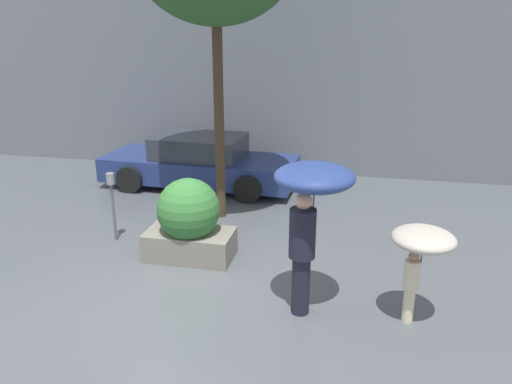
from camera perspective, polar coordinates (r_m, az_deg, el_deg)
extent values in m
plane|color=#51565B|center=(7.69, -9.42, -10.78)|extent=(40.00, 40.00, 0.00)
cube|color=slate|center=(12.96, 0.60, 15.52)|extent=(18.00, 0.30, 6.00)
cube|color=gray|center=(8.48, -7.55, -5.95)|extent=(1.45, 0.78, 0.47)
sphere|color=#337033|center=(8.23, -7.73, -2.00)|extent=(1.04, 1.04, 1.04)
cylinder|color=#1E1E2D|center=(6.85, 5.14, -10.51)|extent=(0.25, 0.25, 0.84)
cylinder|color=#1E1E2D|center=(6.51, 5.33, -4.73)|extent=(0.35, 0.35, 0.67)
sphere|color=tan|center=(6.35, 5.45, -1.03)|extent=(0.23, 0.23, 0.23)
cylinder|color=#4C4C51|center=(6.45, 6.59, -1.29)|extent=(0.02, 0.02, 0.71)
ellipsoid|color=navy|center=(6.34, 6.71, 1.71)|extent=(1.04, 1.04, 0.33)
cylinder|color=beige|center=(7.02, 17.02, -12.19)|extent=(0.14, 0.14, 0.49)
cylinder|color=beige|center=(6.81, 17.38, -8.99)|extent=(0.21, 0.21, 0.39)
sphere|color=#997056|center=(6.70, 17.60, -7.00)|extent=(0.13, 0.13, 0.13)
cylinder|color=#4C4C51|center=(6.71, 18.39, -7.00)|extent=(0.02, 0.02, 0.49)
ellipsoid|color=beige|center=(6.61, 18.61, -5.09)|extent=(0.80, 0.80, 0.26)
cube|color=navy|center=(12.02, -6.40, 2.75)|extent=(4.62, 1.86, 0.55)
cube|color=#2D333D|center=(11.89, -6.50, 5.22)|extent=(2.11, 1.51, 0.51)
cylinder|color=black|center=(11.91, -14.19, 1.44)|extent=(0.63, 0.24, 0.62)
cylinder|color=black|center=(13.34, -10.82, 3.56)|extent=(0.63, 0.24, 0.62)
cylinder|color=black|center=(10.88, -0.94, 0.37)|extent=(0.63, 0.24, 0.62)
cylinder|color=black|center=(12.43, 1.11, 2.77)|extent=(0.63, 0.24, 0.62)
cylinder|color=#423323|center=(9.69, -4.25, 8.69)|extent=(0.19, 0.19, 4.12)
cylinder|color=#595B60|center=(9.29, -15.96, -2.27)|extent=(0.05, 0.05, 1.07)
cylinder|color=gray|center=(9.08, -16.32, 1.46)|extent=(0.14, 0.14, 0.20)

